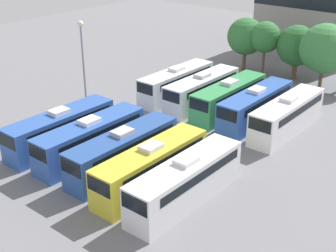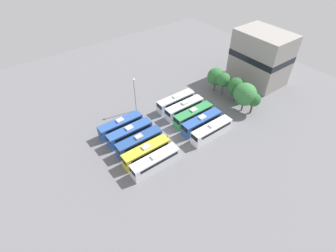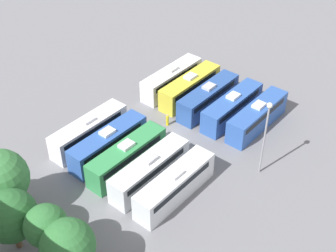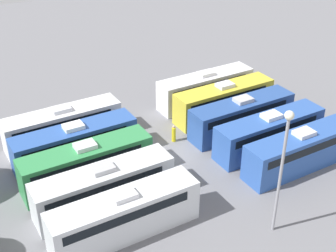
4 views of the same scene
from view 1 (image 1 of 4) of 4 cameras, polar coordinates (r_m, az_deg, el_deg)
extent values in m
plane|color=slate|center=(42.39, 1.48, -1.45)|extent=(110.04, 110.04, 0.00)
cube|color=#2D56A8|center=(41.29, -12.92, -0.47)|extent=(2.42, 10.31, 3.10)
cube|color=black|center=(41.09, -12.75, 0.73)|extent=(2.46, 8.77, 0.68)
cube|color=black|center=(38.40, -19.04, -1.79)|extent=(2.13, 0.08, 1.08)
cube|color=silver|center=(40.61, -13.15, 1.74)|extent=(1.20, 1.60, 0.35)
cube|color=#2D56A8|center=(39.00, -9.40, -1.69)|extent=(2.42, 10.31, 3.10)
cube|color=black|center=(38.78, -9.20, -0.43)|extent=(2.46, 8.77, 0.68)
cube|color=black|center=(35.88, -15.63, -3.21)|extent=(2.13, 0.08, 1.08)
cube|color=white|center=(38.28, -9.57, 0.62)|extent=(1.20, 1.60, 0.35)
cube|color=#284C93|center=(36.71, -5.48, -3.19)|extent=(2.42, 10.31, 3.10)
cube|color=black|center=(36.49, -5.25, -1.86)|extent=(2.46, 8.77, 0.68)
cube|color=black|center=(33.36, -11.79, -4.99)|extent=(2.13, 0.08, 1.08)
cube|color=#B2B2B7|center=(35.95, -5.59, -0.76)|extent=(1.20, 1.60, 0.35)
cube|color=gold|center=(34.40, -2.03, -5.11)|extent=(2.42, 10.31, 3.10)
cube|color=black|center=(34.16, -1.77, -3.70)|extent=(2.46, 8.77, 0.68)
cube|color=black|center=(30.87, -8.46, -7.30)|extent=(2.13, 0.08, 1.08)
cube|color=silver|center=(33.59, -2.08, -2.55)|extent=(1.20, 1.60, 0.35)
cube|color=silver|center=(32.64, 2.17, -6.89)|extent=(2.42, 10.31, 3.10)
cube|color=black|center=(32.38, 2.48, -5.41)|extent=(2.46, 8.77, 0.68)
cube|color=black|center=(28.90, -4.15, -9.51)|extent=(2.13, 0.08, 1.08)
cube|color=silver|center=(31.78, 2.22, -4.23)|extent=(1.20, 1.60, 0.35)
cube|color=silver|center=(51.36, 1.06, 5.16)|extent=(2.42, 10.31, 3.10)
cube|color=black|center=(51.27, 1.25, 6.14)|extent=(2.46, 8.77, 0.68)
cube|color=black|center=(47.39, -2.85, 4.55)|extent=(2.13, 0.08, 1.08)
cube|color=silver|center=(50.81, 1.07, 6.99)|extent=(1.20, 1.60, 0.35)
cube|color=silver|center=(49.39, 4.16, 4.30)|extent=(2.42, 10.31, 3.10)
cube|color=black|center=(49.30, 4.37, 5.31)|extent=(2.46, 8.77, 0.68)
cube|color=black|center=(45.26, 0.37, 3.60)|extent=(2.13, 0.08, 1.08)
cube|color=#B2B2B7|center=(48.83, 4.23, 6.20)|extent=(1.20, 1.60, 0.35)
cube|color=#338C4C|center=(47.60, 7.44, 3.36)|extent=(2.42, 10.31, 3.10)
cube|color=black|center=(47.51, 7.66, 4.41)|extent=(2.46, 8.77, 0.68)
cube|color=black|center=(43.30, 3.79, 2.55)|extent=(2.13, 0.08, 1.08)
cube|color=silver|center=(47.01, 7.55, 5.32)|extent=(1.20, 1.60, 0.35)
cube|color=#2D56A8|center=(45.88, 10.62, 2.31)|extent=(2.42, 10.31, 3.10)
cube|color=black|center=(45.78, 10.86, 3.40)|extent=(2.46, 8.77, 0.68)
cube|color=black|center=(41.44, 7.16, 1.37)|extent=(2.13, 0.08, 1.08)
cube|color=white|center=(45.27, 10.79, 4.33)|extent=(1.20, 1.60, 0.35)
cube|color=white|center=(44.38, 14.31, 1.18)|extent=(2.42, 10.31, 3.10)
cube|color=black|center=(44.28, 14.57, 2.30)|extent=(2.46, 8.77, 0.68)
cube|color=black|center=(39.78, 11.13, 0.08)|extent=(2.13, 0.08, 1.08)
cube|color=silver|center=(43.75, 14.54, 3.25)|extent=(1.20, 1.60, 0.35)
cylinder|color=gold|center=(40.36, 2.53, -1.78)|extent=(0.36, 0.36, 1.38)
sphere|color=tan|center=(40.01, 2.55, -0.74)|extent=(0.24, 0.24, 0.24)
cylinder|color=gray|center=(47.63, -10.22, 6.80)|extent=(0.20, 0.20, 8.76)
sphere|color=#EAE5C6|center=(46.48, -10.64, 12.15)|extent=(0.60, 0.60, 0.60)
cylinder|color=brown|center=(61.59, 9.26, 8.00)|extent=(0.48, 0.48, 2.79)
sphere|color=#2D6B33|center=(60.82, 9.45, 10.74)|extent=(4.67, 4.67, 4.67)
cylinder|color=brown|center=(60.18, 11.53, 7.74)|extent=(0.31, 0.31, 3.42)
sphere|color=#2D6B33|center=(59.40, 11.78, 10.56)|extent=(3.83, 3.83, 3.83)
cylinder|color=brown|center=(59.62, 15.16, 6.72)|extent=(0.60, 0.60, 2.41)
sphere|color=#28602D|center=(58.83, 15.47, 9.43)|extent=(4.91, 4.91, 4.91)
cylinder|color=brown|center=(56.43, 18.11, 5.62)|extent=(0.39, 0.39, 2.90)
sphere|color=#387A3D|center=(55.50, 18.57, 8.94)|extent=(5.58, 5.58, 5.58)
cube|color=gray|center=(70.99, 17.82, 14.11)|extent=(14.37, 10.34, 14.28)
camera|label=2|loc=(25.19, 139.16, 45.90)|focal=28.00mm
camera|label=3|loc=(84.42, 1.27, 35.94)|focal=50.00mm
camera|label=4|loc=(70.74, -9.00, 27.22)|focal=50.00mm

